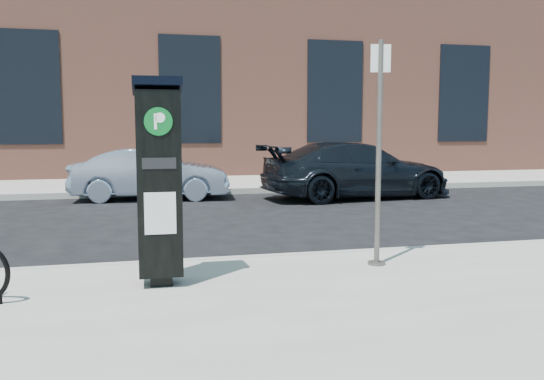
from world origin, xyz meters
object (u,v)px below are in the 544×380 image
object	(u,v)px
parking_kiosk	(159,180)
car_dark	(357,170)
car_silver	(151,174)
sign_pole	(379,155)

from	to	relation	value
parking_kiosk	car_dark	distance (m)	9.21
parking_kiosk	car_silver	xyz separation A→B (m)	(0.14, 8.46, -0.63)
parking_kiosk	sign_pole	xyz separation A→B (m)	(2.57, 0.28, 0.21)
car_silver	car_dark	bearing A→B (deg)	-95.19
parking_kiosk	car_silver	distance (m)	8.49
parking_kiosk	car_silver	world-z (taller)	parking_kiosk
parking_kiosk	sign_pole	size ratio (longest dim) A/B	0.81
sign_pole	car_dark	distance (m)	7.79
sign_pole	car_dark	world-z (taller)	sign_pole
car_silver	car_dark	size ratio (longest dim) A/B	0.79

